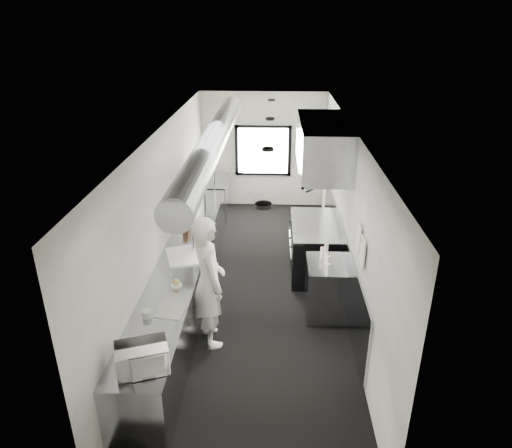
# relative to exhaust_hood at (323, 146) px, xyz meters

# --- Properties ---
(floor) EXTENTS (3.00, 8.00, 0.01)m
(floor) POSITION_rel_exhaust_hood_xyz_m (-1.10, -0.70, -2.39)
(floor) COLOR black
(floor) RESTS_ON ground
(ceiling) EXTENTS (3.00, 8.00, 0.01)m
(ceiling) POSITION_rel_exhaust_hood_xyz_m (-1.10, -0.70, 0.41)
(ceiling) COLOR silver
(ceiling) RESTS_ON wall_back
(wall_back) EXTENTS (3.00, 0.02, 2.80)m
(wall_back) POSITION_rel_exhaust_hood_xyz_m (-1.10, 3.30, -0.99)
(wall_back) COLOR silver
(wall_back) RESTS_ON floor
(wall_front) EXTENTS (3.00, 0.02, 2.80)m
(wall_front) POSITION_rel_exhaust_hood_xyz_m (-1.10, -4.70, -0.99)
(wall_front) COLOR silver
(wall_front) RESTS_ON floor
(wall_left) EXTENTS (0.02, 8.00, 2.80)m
(wall_left) POSITION_rel_exhaust_hood_xyz_m (-2.60, -0.70, -0.99)
(wall_left) COLOR silver
(wall_left) RESTS_ON floor
(wall_right) EXTENTS (0.02, 8.00, 2.80)m
(wall_right) POSITION_rel_exhaust_hood_xyz_m (0.40, -0.70, -0.99)
(wall_right) COLOR silver
(wall_right) RESTS_ON floor
(wall_cladding) EXTENTS (0.03, 5.50, 1.10)m
(wall_cladding) POSITION_rel_exhaust_hood_xyz_m (0.38, -0.40, -1.84)
(wall_cladding) COLOR #91979F
(wall_cladding) RESTS_ON wall_right
(hvac_duct) EXTENTS (0.40, 6.40, 0.40)m
(hvac_duct) POSITION_rel_exhaust_hood_xyz_m (-1.80, -0.30, 0.16)
(hvac_duct) COLOR #979B9F
(hvac_duct) RESTS_ON ceiling
(service_window) EXTENTS (1.36, 0.05, 1.25)m
(service_window) POSITION_rel_exhaust_hood_xyz_m (-1.10, 3.26, -0.99)
(service_window) COLOR white
(service_window) RESTS_ON wall_back
(exhaust_hood) EXTENTS (0.81, 2.20, 0.88)m
(exhaust_hood) POSITION_rel_exhaust_hood_xyz_m (0.00, 0.00, 0.00)
(exhaust_hood) COLOR #91979F
(exhaust_hood) RESTS_ON ceiling
(prep_counter) EXTENTS (0.70, 6.00, 0.90)m
(prep_counter) POSITION_rel_exhaust_hood_xyz_m (-2.25, -1.20, -1.94)
(prep_counter) COLOR #91979F
(prep_counter) RESTS_ON floor
(pass_shelf) EXTENTS (0.45, 3.00, 0.68)m
(pass_shelf) POSITION_rel_exhaust_hood_xyz_m (-2.29, 0.30, -0.86)
(pass_shelf) COLOR #91979F
(pass_shelf) RESTS_ON prep_counter
(range) EXTENTS (0.88, 1.60, 0.94)m
(range) POSITION_rel_exhaust_hood_xyz_m (-0.06, 0.00, -1.92)
(range) COLOR black
(range) RESTS_ON floor
(bottle_station) EXTENTS (0.65, 0.80, 0.90)m
(bottle_station) POSITION_rel_exhaust_hood_xyz_m (0.05, -1.40, -1.94)
(bottle_station) COLOR #91979F
(bottle_station) RESTS_ON floor
(far_work_table) EXTENTS (0.70, 1.20, 0.90)m
(far_work_table) POSITION_rel_exhaust_hood_xyz_m (-2.25, 2.50, -1.94)
(far_work_table) COLOR #91979F
(far_work_table) RESTS_ON floor
(notice_sheet_a) EXTENTS (0.02, 0.28, 0.38)m
(notice_sheet_a) POSITION_rel_exhaust_hood_xyz_m (0.37, -1.90, -0.79)
(notice_sheet_a) COLOR silver
(notice_sheet_a) RESTS_ON wall_right
(notice_sheet_b) EXTENTS (0.02, 0.28, 0.38)m
(notice_sheet_b) POSITION_rel_exhaust_hood_xyz_m (0.37, -2.25, -0.84)
(notice_sheet_b) COLOR silver
(notice_sheet_b) RESTS_ON wall_right
(line_cook) EXTENTS (0.72, 0.85, 1.97)m
(line_cook) POSITION_rel_exhaust_hood_xyz_m (-1.70, -2.15, -1.41)
(line_cook) COLOR white
(line_cook) RESTS_ON floor
(microwave) EXTENTS (0.60, 0.53, 0.30)m
(microwave) POSITION_rel_exhaust_hood_xyz_m (-2.18, -3.84, -1.34)
(microwave) COLOR white
(microwave) RESTS_ON prep_counter
(deli_tub_a) EXTENTS (0.18, 0.18, 0.10)m
(deli_tub_a) POSITION_rel_exhaust_hood_xyz_m (-2.44, -3.53, -1.44)
(deli_tub_a) COLOR #B2BBAC
(deli_tub_a) RESTS_ON prep_counter
(deli_tub_b) EXTENTS (0.14, 0.14, 0.09)m
(deli_tub_b) POSITION_rel_exhaust_hood_xyz_m (-2.38, -2.89, -1.45)
(deli_tub_b) COLOR #B2BBAC
(deli_tub_b) RESTS_ON prep_counter
(newspaper) EXTENTS (0.39, 0.46, 0.01)m
(newspaper) POSITION_rel_exhaust_hood_xyz_m (-2.10, -2.72, -1.49)
(newspaper) COLOR silver
(newspaper) RESTS_ON prep_counter
(small_plate) EXTENTS (0.19, 0.19, 0.01)m
(small_plate) POSITION_rel_exhaust_hood_xyz_m (-2.16, -2.14, -1.48)
(small_plate) COLOR white
(small_plate) RESTS_ON prep_counter
(pastry) EXTENTS (0.10, 0.10, 0.10)m
(pastry) POSITION_rel_exhaust_hood_xyz_m (-2.16, -2.14, -1.43)
(pastry) COLOR tan
(pastry) RESTS_ON small_plate
(cutting_board) EXTENTS (0.70, 0.80, 0.02)m
(cutting_board) POSITION_rel_exhaust_hood_xyz_m (-2.22, -1.26, -1.48)
(cutting_board) COLOR silver
(cutting_board) RESTS_ON prep_counter
(knife_block) EXTENTS (0.13, 0.25, 0.27)m
(knife_block) POSITION_rel_exhaust_hood_xyz_m (-2.37, -0.13, -1.36)
(knife_block) COLOR brown
(knife_block) RESTS_ON prep_counter
(plate_stack_a) EXTENTS (0.26, 0.26, 0.25)m
(plate_stack_a) POSITION_rel_exhaust_hood_xyz_m (-2.32, -0.44, -0.69)
(plate_stack_a) COLOR white
(plate_stack_a) RESTS_ON pass_shelf
(plate_stack_b) EXTENTS (0.33, 0.33, 0.33)m
(plate_stack_b) POSITION_rel_exhaust_hood_xyz_m (-2.29, 0.04, -0.65)
(plate_stack_b) COLOR white
(plate_stack_b) RESTS_ON pass_shelf
(plate_stack_c) EXTENTS (0.30, 0.30, 0.36)m
(plate_stack_c) POSITION_rel_exhaust_hood_xyz_m (-2.32, 0.35, -0.64)
(plate_stack_c) COLOR white
(plate_stack_c) RESTS_ON pass_shelf
(plate_stack_d) EXTENTS (0.24, 0.24, 0.34)m
(plate_stack_d) POSITION_rel_exhaust_hood_xyz_m (-2.29, 1.11, -0.65)
(plate_stack_d) COLOR white
(plate_stack_d) RESTS_ON pass_shelf
(squeeze_bottle_a) EXTENTS (0.08, 0.08, 0.19)m
(squeeze_bottle_a) POSITION_rel_exhaust_hood_xyz_m (0.02, -1.74, -1.40)
(squeeze_bottle_a) COLOR silver
(squeeze_bottle_a) RESTS_ON bottle_station
(squeeze_bottle_b) EXTENTS (0.07, 0.07, 0.19)m
(squeeze_bottle_b) POSITION_rel_exhaust_hood_xyz_m (0.03, -1.51, -1.39)
(squeeze_bottle_b) COLOR silver
(squeeze_bottle_b) RESTS_ON bottle_station
(squeeze_bottle_c) EXTENTS (0.08, 0.08, 0.18)m
(squeeze_bottle_c) POSITION_rel_exhaust_hood_xyz_m (0.01, -1.40, -1.40)
(squeeze_bottle_c) COLOR silver
(squeeze_bottle_c) RESTS_ON bottle_station
(squeeze_bottle_d) EXTENTS (0.07, 0.07, 0.19)m
(squeeze_bottle_d) POSITION_rel_exhaust_hood_xyz_m (-0.03, -1.23, -1.40)
(squeeze_bottle_d) COLOR silver
(squeeze_bottle_d) RESTS_ON bottle_station
(squeeze_bottle_e) EXTENTS (0.08, 0.08, 0.19)m
(squeeze_bottle_e) POSITION_rel_exhaust_hood_xyz_m (0.04, -1.09, -1.39)
(squeeze_bottle_e) COLOR silver
(squeeze_bottle_e) RESTS_ON bottle_station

